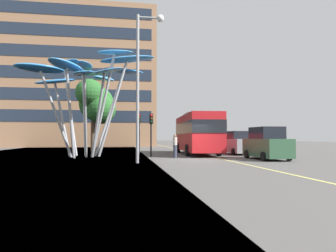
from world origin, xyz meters
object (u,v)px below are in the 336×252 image
leaf_sculpture (86,75)px  car_parked_mid (238,143)px  red_bus (197,132)px  traffic_light_kerb_far (139,125)px  traffic_light_kerb_near (151,125)px  car_parked_near (267,144)px  pedestrian (175,146)px  street_lamp (143,69)px

leaf_sculpture → car_parked_mid: bearing=4.1°
red_bus → traffic_light_kerb_far: 5.26m
traffic_light_kerb_far → traffic_light_kerb_near: bearing=-80.6°
car_parked_near → pedestrian: car_parked_near is taller
traffic_light_kerb_near → street_lamp: size_ratio=0.37×
traffic_light_kerb_near → street_lamp: 6.34m
traffic_light_kerb_far → street_lamp: size_ratio=0.41×
red_bus → leaf_sculpture: size_ratio=0.96×
traffic_light_kerb_far → leaf_sculpture: bearing=-148.2°
leaf_sculpture → car_parked_near: 14.82m
pedestrian → car_parked_mid: bearing=29.2°
red_bus → car_parked_mid: bearing=-9.4°
red_bus → leaf_sculpture: bearing=-170.8°
leaf_sculpture → street_lamp: bearing=-59.3°
leaf_sculpture → pedestrian: bearing=-21.0°
traffic_light_kerb_far → pedestrian: bearing=-65.9°
traffic_light_kerb_far → pedestrian: (2.38, -5.33, -1.77)m
red_bus → car_parked_near: size_ratio=2.37×
car_parked_mid → pedestrian: bearing=-150.8°
red_bus → leaf_sculpture: 10.62m
car_parked_near → traffic_light_kerb_near: bearing=153.7°
traffic_light_kerb_near → red_bus: bearing=34.4°
red_bus → traffic_light_kerb_far: (-5.08, 1.18, 0.63)m
red_bus → traffic_light_kerb_near: bearing=-145.6°
street_lamp → leaf_sculpture: bearing=120.7°
red_bus → street_lamp: (-5.39, -8.41, 3.58)m
traffic_light_kerb_far → car_parked_near: (8.33, -7.95, -1.62)m
car_parked_mid → pedestrian: car_parked_mid is taller
car_parked_near → street_lamp: (-8.63, -1.64, 4.56)m
street_lamp → red_bus: bearing=57.3°
traffic_light_kerb_far → car_parked_near: 11.63m
pedestrian → leaf_sculpture: bearing=159.0°
pedestrian → car_parked_near: bearing=-23.8°
car_parked_mid → street_lamp: 12.79m
red_bus → traffic_light_kerb_near: red_bus is taller
car_parked_mid → street_lamp: size_ratio=0.47×
traffic_light_kerb_far → car_parked_mid: 9.04m
street_lamp → car_parked_near: bearing=10.8°
car_parked_near → leaf_sculpture: bearing=157.6°
traffic_light_kerb_near → traffic_light_kerb_far: bearing=99.4°
red_bus → traffic_light_kerb_far: red_bus is taller
traffic_light_kerb_near → pedestrian: size_ratio=1.91×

